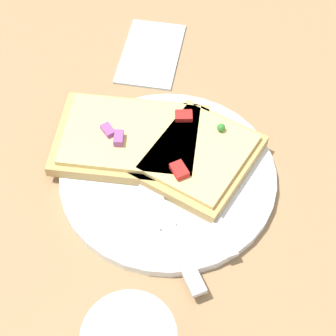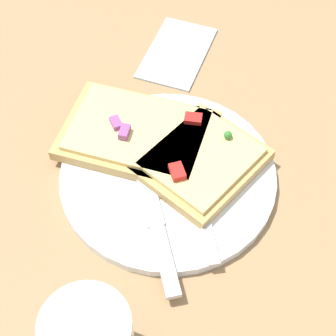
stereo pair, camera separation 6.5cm
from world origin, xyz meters
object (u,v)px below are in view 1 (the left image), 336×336
object	(u,v)px
knife	(165,220)
pizza_slice_main	(131,138)
plate	(168,176)
fork	(196,176)
pizza_slice_corner	(199,157)
napkin	(151,53)

from	to	relation	value
knife	pizza_slice_main	distance (m)	0.12
plate	fork	distance (m)	0.03
plate	knife	distance (m)	0.07
fork	pizza_slice_corner	bearing A→B (deg)	-27.91
pizza_slice_corner	napkin	world-z (taller)	pizza_slice_corner
plate	knife	bearing A→B (deg)	-172.91
fork	napkin	bearing A→B (deg)	-4.22
fork	plate	bearing A→B (deg)	61.22
pizza_slice_main	napkin	xyz separation A→B (m)	(0.17, 0.01, -0.02)
knife	napkin	world-z (taller)	knife
napkin	fork	bearing A→B (deg)	-155.40
knife	pizza_slice_corner	world-z (taller)	pizza_slice_corner
plate	fork	size ratio (longest dim) A/B	1.40
fork	pizza_slice_corner	size ratio (longest dim) A/B	1.09
plate	pizza_slice_corner	distance (m)	0.04
pizza_slice_main	napkin	size ratio (longest dim) A/B	1.40
plate	fork	bearing A→B (deg)	-89.96
fork	pizza_slice_main	bearing A→B (deg)	38.20
knife	pizza_slice_corner	bearing A→B (deg)	-48.61
pizza_slice_corner	plate	bearing A→B (deg)	146.66
fork	napkin	world-z (taller)	fork
plate	fork	world-z (taller)	fork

